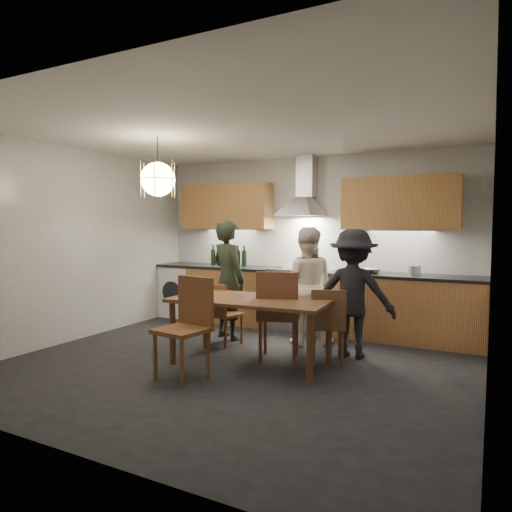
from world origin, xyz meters
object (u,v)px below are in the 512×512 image
at_px(person_mid, 306,286).
at_px(stock_pot, 414,271).
at_px(wine_bottles, 228,256).
at_px(dining_table, 251,306).
at_px(person_right, 353,293).
at_px(chair_back_left, 221,310).
at_px(chair_front, 188,320).
at_px(person_left, 228,280).
at_px(mixing_bowl, 370,271).

bearing_deg(person_mid, stock_pot, -169.04).
xyz_separation_m(stock_pot, wine_bottles, (-2.89, 0.05, 0.11)).
xyz_separation_m(dining_table, stock_pot, (1.48, 1.83, 0.30)).
bearing_deg(wine_bottles, person_right, -24.51).
height_order(person_mid, wine_bottles, person_mid).
bearing_deg(person_right, chair_back_left, 3.52).
relative_size(chair_front, wine_bottles, 1.54).
distance_m(dining_table, stock_pot, 2.37).
height_order(dining_table, stock_pot, stock_pot).
bearing_deg(person_right, person_mid, -29.39).
xyz_separation_m(dining_table, person_left, (-0.82, 0.87, 0.16)).
distance_m(person_right, wine_bottles, 2.61).
distance_m(person_mid, stock_pot, 1.45).
distance_m(person_left, wine_bottles, 1.20).
xyz_separation_m(chair_back_left, person_right, (1.65, 0.29, 0.29)).
xyz_separation_m(person_left, wine_bottles, (-0.60, 1.01, 0.25)).
relative_size(person_left, stock_pot, 9.48).
xyz_separation_m(dining_table, person_mid, (0.23, 1.11, 0.11)).
xyz_separation_m(chair_back_left, person_left, (-0.11, 0.35, 0.35)).
relative_size(chair_back_left, stock_pot, 4.71).
xyz_separation_m(person_right, wine_bottles, (-2.36, 1.08, 0.31)).
height_order(dining_table, person_right, person_right).
bearing_deg(wine_bottles, person_left, -59.36).
distance_m(chair_back_left, stock_pot, 2.60).
xyz_separation_m(chair_front, wine_bottles, (-1.04, 2.55, 0.48)).
bearing_deg(dining_table, wine_bottles, 123.50).
relative_size(person_mid, stock_pot, 8.93).
distance_m(dining_table, person_left, 1.21).
bearing_deg(person_right, person_left, -8.53).
height_order(person_right, wine_bottles, person_right).
bearing_deg(chair_back_left, person_left, -58.17).
bearing_deg(person_mid, person_left, -6.47).
xyz_separation_m(dining_table, mixing_bowl, (0.91, 1.78, 0.28)).
bearing_deg(wine_bottles, mixing_bowl, -2.43).
xyz_separation_m(chair_front, person_mid, (0.60, 1.78, 0.18)).
relative_size(mixing_bowl, wine_bottles, 0.44).
distance_m(person_left, stock_pot, 2.49).
xyz_separation_m(person_mid, wine_bottles, (-1.65, 0.77, 0.30)).
relative_size(chair_back_left, mixing_bowl, 2.74).
bearing_deg(person_right, dining_table, 34.12).
relative_size(person_left, person_mid, 1.06).
height_order(chair_back_left, person_mid, person_mid).
bearing_deg(person_left, chair_front, 127.91).
height_order(dining_table, person_mid, person_mid).
distance_m(chair_front, wine_bottles, 2.80).
relative_size(chair_front, person_left, 0.63).
height_order(person_left, person_mid, person_left).
bearing_deg(person_left, mixing_bowl, -130.40).
bearing_deg(chair_back_left, person_right, -155.22).
distance_m(dining_table, mixing_bowl, 2.02).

